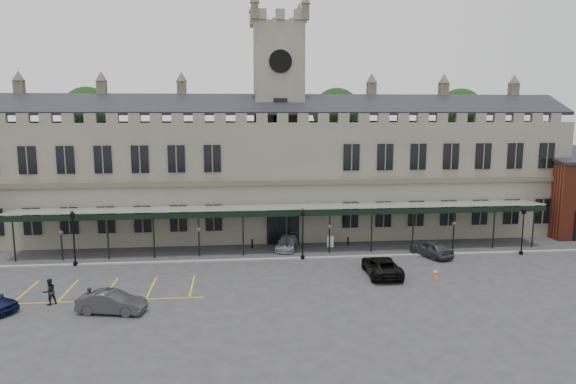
{
  "coord_description": "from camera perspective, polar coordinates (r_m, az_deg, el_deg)",
  "views": [
    {
      "loc": [
        -4.55,
        -38.64,
        12.98
      ],
      "look_at": [
        0.0,
        6.0,
        6.0
      ],
      "focal_mm": 32.0,
      "sensor_mm": 36.0,
      "label": 1
    }
  ],
  "objects": [
    {
      "name": "car_right_a",
      "position": [
        48.64,
        15.63,
        -6.06
      ],
      "size": [
        3.28,
        4.72,
        1.49
      ],
      "primitive_type": "imported",
      "rotation": [
        0.0,
        0.0,
        3.53
      ],
      "color": "#34363B",
      "rests_on": "ground"
    },
    {
      "name": "clock_tower",
      "position": [
        54.83,
        -1.07,
        8.98
      ],
      "size": [
        5.6,
        5.6,
        24.8
      ],
      "color": "#6A6658",
      "rests_on": "ground"
    },
    {
      "name": "lamp_post_mid",
      "position": [
        45.56,
        1.65,
        -4.14
      ],
      "size": [
        0.44,
        0.44,
        4.64
      ],
      "color": "black",
      "rests_on": "ground"
    },
    {
      "name": "tree_behind_left",
      "position": [
        65.99,
        -21.37,
        8.1
      ],
      "size": [
        6.0,
        6.0,
        16.0
      ],
      "color": "#332314",
      "rests_on": "ground"
    },
    {
      "name": "bollard_left",
      "position": [
        49.74,
        -4.0,
        -5.76
      ],
      "size": [
        0.16,
        0.16,
        0.92
      ],
      "primitive_type": "cylinder",
      "color": "black",
      "rests_on": "ground"
    },
    {
      "name": "lamp_post_left",
      "position": [
        47.27,
        -22.73,
        -4.22
      ],
      "size": [
        0.46,
        0.46,
        4.83
      ],
      "color": "black",
      "rests_on": "ground"
    },
    {
      "name": "parking_markings",
      "position": [
        40.47,
        -19.32,
        -10.38
      ],
      "size": [
        16.0,
        6.0,
        0.01
      ],
      "primitive_type": null,
      "color": "gold",
      "rests_on": "ground"
    },
    {
      "name": "person_a",
      "position": [
        36.86,
        -21.11,
        -11.07
      ],
      "size": [
        0.69,
        0.61,
        1.6
      ],
      "primitive_type": "imported",
      "rotation": [
        0.0,
        0.0,
        0.47
      ],
      "color": "black",
      "rests_on": "ground"
    },
    {
      "name": "canopy",
      "position": [
        47.52,
        -0.18,
        -4.02
      ],
      "size": [
        50.0,
        4.1,
        4.3
      ],
      "color": "#8C9E93",
      "rests_on": "ground"
    },
    {
      "name": "person_b",
      "position": [
        39.08,
        -24.97,
        -10.0
      ],
      "size": [
        1.12,
        1.1,
        1.82
      ],
      "primitive_type": "imported",
      "rotation": [
        0.0,
        0.0,
        3.88
      ],
      "color": "black",
      "rests_on": "ground"
    },
    {
      "name": "station_building",
      "position": [
        55.13,
        -1.04,
        2.06
      ],
      "size": [
        60.0,
        10.36,
        17.3
      ],
      "color": "#6A6658",
      "rests_on": "ground"
    },
    {
      "name": "ground",
      "position": [
        41.02,
        0.86,
        -9.61
      ],
      "size": [
        140.0,
        140.0,
        0.0
      ],
      "primitive_type": "plane",
      "color": "#303033"
    },
    {
      "name": "tree_behind_right",
      "position": [
        69.75,
        18.54,
        8.25
      ],
      "size": [
        6.0,
        6.0,
        16.0
      ],
      "color": "#332314",
      "rests_on": "ground"
    },
    {
      "name": "bollard_right",
      "position": [
        51.1,
        6.67,
        -5.45
      ],
      "size": [
        0.15,
        0.15,
        0.84
      ],
      "primitive_type": "cylinder",
      "color": "black",
      "rests_on": "ground"
    },
    {
      "name": "tree_behind_mid",
      "position": [
        64.87,
        5.4,
        8.66
      ],
      "size": [
        6.0,
        6.0,
        16.0
      ],
      "color": "#332314",
      "rests_on": "ground"
    },
    {
      "name": "lamp_post_right",
      "position": [
        51.73,
        24.65,
        -3.48
      ],
      "size": [
        0.43,
        0.43,
        4.5
      ],
      "color": "black",
      "rests_on": "ground"
    },
    {
      "name": "sign_board",
      "position": [
        50.29,
        4.74,
        -5.52
      ],
      "size": [
        0.62,
        0.22,
        1.08
      ],
      "rotation": [
        0.0,
        0.0,
        -0.28
      ],
      "color": "black",
      "rests_on": "ground"
    },
    {
      "name": "car_van",
      "position": [
        42.36,
        10.37,
        -8.09
      ],
      "size": [
        2.68,
        5.47,
        1.5
      ],
      "primitive_type": "imported",
      "rotation": [
        0.0,
        0.0,
        3.1
      ],
      "color": "black",
      "rests_on": "ground"
    },
    {
      "name": "kerb",
      "position": [
        46.22,
        0.06,
        -7.39
      ],
      "size": [
        60.0,
        0.4,
        0.12
      ],
      "primitive_type": "cube",
      "color": "gray",
      "rests_on": "ground"
    },
    {
      "name": "car_left_b",
      "position": [
        36.11,
        -19.01,
        -11.5
      ],
      "size": [
        4.63,
        2.44,
        1.45
      ],
      "primitive_type": "imported",
      "rotation": [
        0.0,
        0.0,
        1.36
      ],
      "color": "#34363B",
      "rests_on": "ground"
    },
    {
      "name": "traffic_cone",
      "position": [
        42.8,
        16.04,
        -8.66
      ],
      "size": [
        0.47,
        0.47,
        0.75
      ],
      "rotation": [
        0.0,
        0.0,
        -0.05
      ],
      "color": "#FD5008",
      "rests_on": "ground"
    },
    {
      "name": "car_taxi",
      "position": [
        49.41,
        -0.11,
        -5.63
      ],
      "size": [
        2.78,
        4.64,
        1.26
      ],
      "primitive_type": "imported",
      "rotation": [
        0.0,
        0.0,
        -0.25
      ],
      "color": "#A5A8AD",
      "rests_on": "ground"
    }
  ]
}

